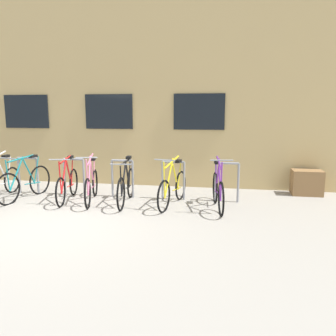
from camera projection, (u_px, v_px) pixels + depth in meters
ground_plane at (53, 221)px, 6.14m from camera, size 42.00×42.00×0.00m
storefront_building at (140, 77)px, 12.02m from camera, size 28.00×6.86×6.36m
bike_rack at (98, 174)px, 7.87m from camera, size 6.54×0.05×0.89m
bicycle_black at (126, 186)px, 7.30m from camera, size 0.44×1.74×1.01m
bicycle_teal at (25, 182)px, 7.65m from camera, size 0.45×1.71×1.04m
bicycle_red at (67, 184)px, 7.54m from camera, size 0.47×1.66×1.03m
bicycle_yellow at (173, 188)px, 7.14m from camera, size 0.50×1.70×1.08m
bicycle_purple at (218, 190)px, 6.90m from camera, size 0.44×1.63×1.11m
bicycle_pink at (91, 185)px, 7.43m from camera, size 0.55×1.66×1.09m
planter_box at (307, 183)px, 8.02m from camera, size 0.70×0.44×0.60m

